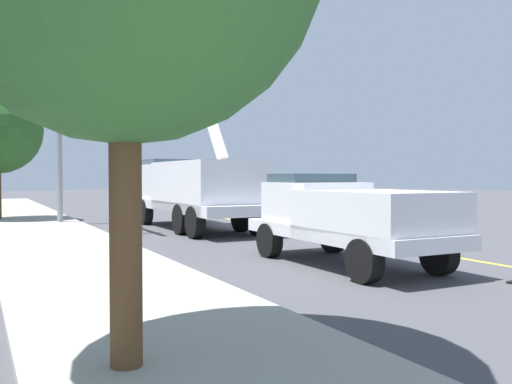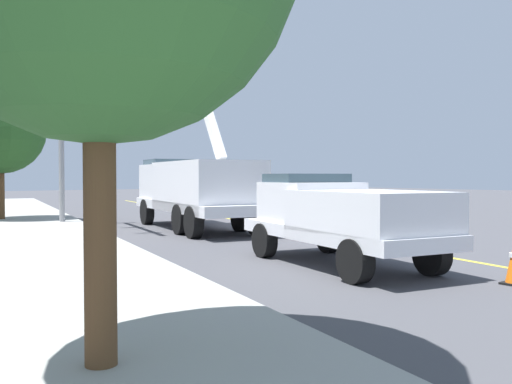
{
  "view_description": "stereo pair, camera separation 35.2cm",
  "coord_description": "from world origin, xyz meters",
  "px_view_note": "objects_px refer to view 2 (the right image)",
  "views": [
    {
      "loc": [
        -17.15,
        14.13,
        2.01
      ],
      "look_at": [
        -0.99,
        1.29,
        1.4
      ],
      "focal_mm": 38.55,
      "sensor_mm": 36.0,
      "label": 1
    },
    {
      "loc": [
        -17.36,
        13.85,
        2.01
      ],
      "look_at": [
        -0.99,
        1.29,
        1.4
      ],
      "focal_mm": 38.55,
      "sensor_mm": 36.0,
      "label": 2
    }
  ],
  "objects_px": {
    "utility_bucket_truck": "(195,186)",
    "service_pickup_truck": "(341,216)",
    "traffic_cone_mid_rear": "(198,210)",
    "traffic_signal_mast": "(67,97)",
    "traffic_cone_mid_front": "(300,226)",
    "passing_minivan": "(262,195)"
  },
  "relations": [
    {
      "from": "utility_bucket_truck",
      "to": "service_pickup_truck",
      "type": "distance_m",
      "value": 9.52
    },
    {
      "from": "traffic_cone_mid_rear",
      "to": "service_pickup_truck",
      "type": "bearing_deg",
      "value": 161.93
    },
    {
      "from": "service_pickup_truck",
      "to": "traffic_signal_mast",
      "type": "distance_m",
      "value": 13.41
    },
    {
      "from": "utility_bucket_truck",
      "to": "traffic_cone_mid_rear",
      "type": "distance_m",
      "value": 4.64
    },
    {
      "from": "traffic_cone_mid_front",
      "to": "service_pickup_truck",
      "type": "bearing_deg",
      "value": 147.66
    },
    {
      "from": "passing_minivan",
      "to": "traffic_cone_mid_rear",
      "type": "relative_size",
      "value": 6.02
    },
    {
      "from": "service_pickup_truck",
      "to": "traffic_cone_mid_rear",
      "type": "xyz_separation_m",
      "value": [
        13.1,
        -4.28,
        -0.7
      ]
    },
    {
      "from": "utility_bucket_truck",
      "to": "traffic_cone_mid_front",
      "type": "height_order",
      "value": "utility_bucket_truck"
    },
    {
      "from": "traffic_cone_mid_front",
      "to": "traffic_signal_mast",
      "type": "relative_size",
      "value": 0.11
    },
    {
      "from": "service_pickup_truck",
      "to": "passing_minivan",
      "type": "distance_m",
      "value": 17.04
    },
    {
      "from": "service_pickup_truck",
      "to": "traffic_signal_mast",
      "type": "height_order",
      "value": "traffic_signal_mast"
    },
    {
      "from": "traffic_cone_mid_front",
      "to": "traffic_signal_mast",
      "type": "distance_m",
      "value": 10.5
    },
    {
      "from": "traffic_cone_mid_front",
      "to": "traffic_cone_mid_rear",
      "type": "bearing_deg",
      "value": -9.41
    },
    {
      "from": "traffic_cone_mid_front",
      "to": "traffic_signal_mast",
      "type": "bearing_deg",
      "value": 29.66
    },
    {
      "from": "service_pickup_truck",
      "to": "passing_minivan",
      "type": "xyz_separation_m",
      "value": [
        14.41,
        -9.09,
        -0.15
      ]
    },
    {
      "from": "utility_bucket_truck",
      "to": "passing_minivan",
      "type": "distance_m",
      "value": 8.87
    },
    {
      "from": "service_pickup_truck",
      "to": "traffic_cone_mid_front",
      "type": "bearing_deg",
      "value": -32.34
    },
    {
      "from": "traffic_cone_mid_rear",
      "to": "traffic_signal_mast",
      "type": "relative_size",
      "value": 0.11
    },
    {
      "from": "service_pickup_truck",
      "to": "traffic_signal_mast",
      "type": "bearing_deg",
      "value": 8.14
    },
    {
      "from": "service_pickup_truck",
      "to": "traffic_signal_mast",
      "type": "relative_size",
      "value": 0.79
    },
    {
      "from": "utility_bucket_truck",
      "to": "traffic_cone_mid_rear",
      "type": "bearing_deg",
      "value": -32.77
    },
    {
      "from": "traffic_cone_mid_front",
      "to": "traffic_cone_mid_rear",
      "type": "relative_size",
      "value": 0.99
    }
  ]
}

